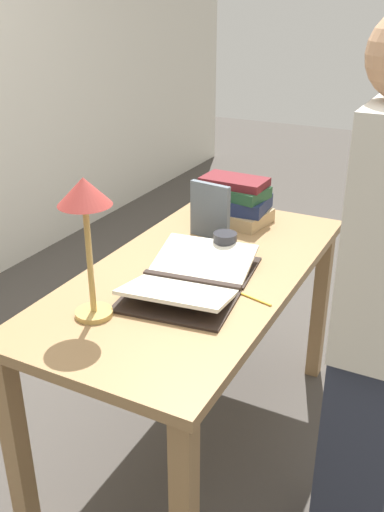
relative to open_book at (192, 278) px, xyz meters
The scene contains 9 objects.
ground_plane 0.79m from the open_book, 17.40° to the left, with size 12.00×12.00×0.00m, color #47423D.
reading_desk 0.17m from the open_book, 17.40° to the left, with size 1.40×0.69×0.76m.
open_book is the anchor object (origin of this frame).
book_stack_tall 0.61m from the open_book, 10.22° to the left, with size 0.23×0.31×0.19m.
book_standing_upright 0.41m from the open_book, 17.04° to the left, with size 0.05×0.17×0.22m.
reading_lamp 0.48m from the open_book, 152.46° to the left, with size 0.15×0.15×0.43m.
coffee_mug 0.25m from the open_book, ahead, with size 0.12×0.09×0.09m.
pencil 0.22m from the open_book, 91.47° to the right, with size 0.04×0.14×0.01m.
person_reader 0.62m from the open_book, 97.85° to the right, with size 0.36×0.23×1.62m.
Camera 1 is at (-1.59, -0.80, 1.64)m, focal length 40.00 mm.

